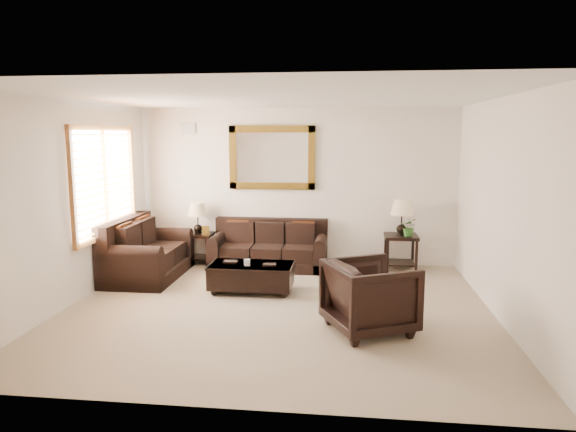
# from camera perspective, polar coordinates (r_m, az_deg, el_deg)

# --- Properties ---
(room) EXTENTS (5.51, 5.01, 2.71)m
(room) POSITION_cam_1_polar(r_m,az_deg,el_deg) (6.49, -1.27, 1.09)
(room) COLOR #846E5B
(room) RESTS_ON ground
(window) EXTENTS (0.07, 1.96, 1.66)m
(window) POSITION_cam_1_polar(r_m,az_deg,el_deg) (8.13, -19.61, 3.60)
(window) COLOR white
(window) RESTS_ON room
(mirror) EXTENTS (1.50, 0.06, 1.10)m
(mirror) POSITION_cam_1_polar(r_m,az_deg,el_deg) (8.93, -1.80, 6.49)
(mirror) COLOR #523210
(mirror) RESTS_ON room
(air_vent) EXTENTS (0.25, 0.02, 0.18)m
(air_vent) POSITION_cam_1_polar(r_m,az_deg,el_deg) (9.27, -11.01, 9.52)
(air_vent) COLOR #999999
(air_vent) RESTS_ON room
(sofa) EXTENTS (1.96, 0.85, 0.80)m
(sofa) POSITION_cam_1_polar(r_m,az_deg,el_deg) (8.79, -2.09, -3.82)
(sofa) COLOR black
(sofa) RESTS_ON room
(loveseat) EXTENTS (0.99, 1.67, 0.94)m
(loveseat) POSITION_cam_1_polar(r_m,az_deg,el_deg) (8.48, -15.63, -4.25)
(loveseat) COLOR black
(loveseat) RESTS_ON room
(end_table_left) EXTENTS (0.49, 0.49, 1.08)m
(end_table_left) POSITION_cam_1_polar(r_m,az_deg,el_deg) (9.09, -9.97, -0.87)
(end_table_left) COLOR black
(end_table_left) RESTS_ON room
(end_table_right) EXTENTS (0.54, 0.54, 1.19)m
(end_table_right) POSITION_cam_1_polar(r_m,az_deg,el_deg) (8.72, 12.50, -0.87)
(end_table_right) COLOR black
(end_table_right) RESTS_ON room
(coffee_table) EXTENTS (1.20, 0.65, 0.51)m
(coffee_table) POSITION_cam_1_polar(r_m,az_deg,el_deg) (7.45, -4.08, -6.49)
(coffee_table) COLOR black
(coffee_table) RESTS_ON room
(armchair) EXTENTS (1.13, 1.15, 0.91)m
(armchair) POSITION_cam_1_polar(r_m,az_deg,el_deg) (6.00, 9.11, -8.47)
(armchair) COLOR black
(armchair) RESTS_ON floor
(potted_plant) EXTENTS (0.36, 0.38, 0.24)m
(potted_plant) POSITION_cam_1_polar(r_m,az_deg,el_deg) (8.65, 13.33, -1.42)
(potted_plant) COLOR #26521C
(potted_plant) RESTS_ON end_table_right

